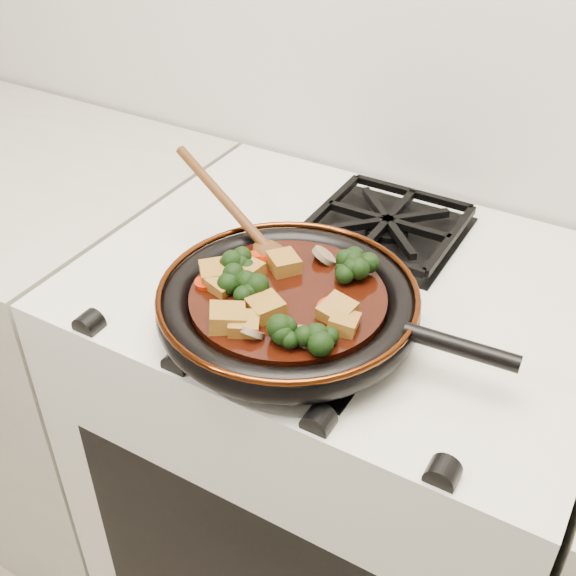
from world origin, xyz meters
The scene contains 30 objects.
stove centered at (0.00, 1.69, 0.45)m, with size 0.76×0.60×0.90m, color silver.
burner_grate_front centered at (0.00, 1.55, 0.91)m, with size 0.23×0.23×0.03m, color black, non-canonical shape.
burner_grate_back centered at (0.00, 1.83, 0.91)m, with size 0.23×0.23×0.03m, color black, non-canonical shape.
skillet centered at (-0.01, 1.54, 0.94)m, with size 0.47×0.35×0.05m.
braising_sauce centered at (-0.02, 1.54, 0.95)m, with size 0.26×0.26×0.02m, color black.
tofu_cube_0 centered at (0.08, 1.52, 0.97)m, with size 0.04×0.03×0.02m, color olive.
tofu_cube_1 centered at (-0.09, 1.55, 0.97)m, with size 0.04×0.05×0.02m, color olive.
tofu_cube_2 centered at (-0.12, 1.52, 0.97)m, with size 0.04×0.04×0.02m, color olive.
tofu_cube_3 centered at (0.06, 1.53, 0.97)m, with size 0.04×0.04×0.02m, color olive.
tofu_cube_4 centered at (-0.05, 1.59, 0.97)m, with size 0.04×0.04×0.02m, color olive.
tofu_cube_5 centered at (-0.02, 1.49, 0.97)m, with size 0.04×0.04×0.02m, color olive.
tofu_cube_6 centered at (-0.03, 1.45, 0.97)m, with size 0.04×0.04×0.02m, color olive.
tofu_cube_7 centered at (-0.10, 1.51, 0.97)m, with size 0.04×0.03×0.02m, color olive.
tofu_cube_8 centered at (-0.05, 1.45, 0.97)m, with size 0.04×0.05×0.02m, color olive.
broccoli_floret_0 centered at (-0.06, 1.51, 0.97)m, with size 0.06×0.06×0.05m, color black, non-canonical shape.
broccoli_floret_1 centered at (-0.10, 1.55, 0.97)m, with size 0.06×0.06×0.05m, color black, non-canonical shape.
broccoli_floret_2 centered at (0.03, 1.61, 0.97)m, with size 0.06×0.06×0.06m, color black, non-canonical shape.
broccoli_floret_3 centered at (-0.08, 1.52, 0.97)m, with size 0.06×0.06×0.05m, color black, non-canonical shape.
broccoli_floret_4 centered at (0.06, 1.47, 0.97)m, with size 0.06×0.06×0.05m, color black, non-canonical shape.
broccoli_floret_5 centered at (0.04, 1.63, 0.97)m, with size 0.06×0.06×0.05m, color black, non-canonical shape.
broccoli_floret_6 centered at (0.03, 1.46, 0.97)m, with size 0.06×0.06×0.06m, color black, non-canonical shape.
carrot_coin_0 centered at (0.04, 1.54, 0.96)m, with size 0.03×0.03×0.01m, color #A41F04.
carrot_coin_1 centered at (-0.12, 1.50, 0.96)m, with size 0.03×0.03×0.01m, color #A41F04.
carrot_coin_2 centered at (-0.09, 1.59, 0.96)m, with size 0.03×0.03×0.01m, color #A41F04.
carrot_coin_3 centered at (-0.11, 1.55, 0.96)m, with size 0.03×0.03×0.01m, color #A41F04.
carrot_coin_4 centered at (-0.09, 1.59, 0.96)m, with size 0.03×0.03×0.01m, color #A41F04.
mushroom_slice_0 centered at (-0.01, 1.63, 0.97)m, with size 0.04×0.04×0.01m, color #7F6849.
mushroom_slice_1 centered at (-0.01, 1.45, 0.97)m, with size 0.03×0.03×0.01m, color #7F6849.
mushroom_slice_2 centered at (0.05, 1.47, 0.97)m, with size 0.03×0.03×0.01m, color #7F6849.
wooden_spoon centered at (-0.14, 1.63, 0.98)m, with size 0.15×0.08×0.23m.
Camera 1 is at (0.36, 0.90, 1.53)m, focal length 45.00 mm.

